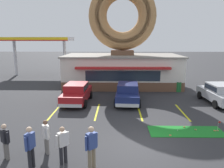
{
  "coord_description": "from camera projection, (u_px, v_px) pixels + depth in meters",
  "views": [
    {
      "loc": [
        -1.18,
        -9.69,
        5.03
      ],
      "look_at": [
        -1.48,
        5.0,
        2.0
      ],
      "focal_mm": 35.0,
      "sensor_mm": 36.0,
      "label": 1
    }
  ],
  "objects": [
    {
      "name": "ground_plane",
      "position": [
        141.0,
        146.0,
        10.48
      ],
      "size": [
        160.0,
        160.0,
        0.0
      ],
      "primitive_type": "plane",
      "color": "#2D2D30"
    },
    {
      "name": "donut_shop_building",
      "position": [
        122.0,
        51.0,
        23.39
      ],
      "size": [
        12.3,
        6.75,
        10.96
      ],
      "color": "brown",
      "rests_on": "ground"
    },
    {
      "name": "putting_mat",
      "position": [
        186.0,
        131.0,
        12.08
      ],
      "size": [
        4.07,
        1.5,
        0.03
      ],
      "primitive_type": "cube",
      "color": "#197523",
      "rests_on": "ground"
    },
    {
      "name": "mini_donut_near_left",
      "position": [
        218.0,
        130.0,
        12.12
      ],
      "size": [
        0.13,
        0.13,
        0.04
      ],
      "primitive_type": "torus",
      "color": "#A5724C",
      "rests_on": "putting_mat"
    },
    {
      "name": "mini_donut_near_right",
      "position": [
        184.0,
        127.0,
        12.61
      ],
      "size": [
        0.13,
        0.13,
        0.04
      ],
      "primitive_type": "torus",
      "color": "brown",
      "rests_on": "putting_mat"
    },
    {
      "name": "mini_donut_mid_left",
      "position": [
        196.0,
        130.0,
        12.25
      ],
      "size": [
        0.13,
        0.13,
        0.04
      ],
      "primitive_type": "torus",
      "color": "#A5724C",
      "rests_on": "putting_mat"
    },
    {
      "name": "mini_donut_mid_centre",
      "position": [
        170.0,
        135.0,
        11.52
      ],
      "size": [
        0.13,
        0.13,
        0.04
      ],
      "primitive_type": "torus",
      "color": "#D17F47",
      "rests_on": "putting_mat"
    },
    {
      "name": "mini_donut_mid_right",
      "position": [
        215.0,
        131.0,
        12.11
      ],
      "size": [
        0.13,
        0.13,
        0.04
      ],
      "primitive_type": "torus",
      "color": "#D17F47",
      "rests_on": "putting_mat"
    },
    {
      "name": "golf_ball",
      "position": [
        178.0,
        130.0,
        12.16
      ],
      "size": [
        0.04,
        0.04,
        0.04
      ],
      "primitive_type": "sphere",
      "color": "white",
      "rests_on": "putting_mat"
    },
    {
      "name": "putting_flag_pin",
      "position": [
        219.0,
        124.0,
        12.07
      ],
      "size": [
        0.13,
        0.01,
        0.55
      ],
      "color": "silver",
      "rests_on": "putting_mat"
    },
    {
      "name": "car_navy",
      "position": [
        128.0,
        92.0,
        17.46
      ],
      "size": [
        2.19,
        4.66,
        1.6
      ],
      "color": "navy",
      "rests_on": "ground"
    },
    {
      "name": "car_red",
      "position": [
        77.0,
        92.0,
        17.4
      ],
      "size": [
        2.12,
        4.63,
        1.6
      ],
      "color": "maroon",
      "rests_on": "ground"
    },
    {
      "name": "car_silver",
      "position": [
        219.0,
        93.0,
        17.23
      ],
      "size": [
        2.13,
        4.63,
        1.6
      ],
      "color": "#B2B5BA",
      "rests_on": "ground"
    },
    {
      "name": "pedestrian_blue_sweater_man",
      "position": [
        63.0,
        143.0,
        8.84
      ],
      "size": [
        0.45,
        0.45,
        1.6
      ],
      "color": "#232328",
      "rests_on": "ground"
    },
    {
      "name": "pedestrian_hooded_kid",
      "position": [
        5.0,
        140.0,
        9.17
      ],
      "size": [
        0.47,
        0.43,
        1.58
      ],
      "color": "slate",
      "rests_on": "ground"
    },
    {
      "name": "pedestrian_leather_jacket_man",
      "position": [
        46.0,
        135.0,
        9.63
      ],
      "size": [
        0.4,
        0.52,
        1.57
      ],
      "color": "slate",
      "rests_on": "ground"
    },
    {
      "name": "pedestrian_clipboard_woman",
      "position": [
        91.0,
        145.0,
        8.46
      ],
      "size": [
        0.46,
        0.44,
        1.76
      ],
      "color": "#7F7056",
      "rests_on": "ground"
    },
    {
      "name": "pedestrian_beanie_man",
      "position": [
        30.0,
        145.0,
        8.51
      ],
      "size": [
        0.32,
        0.58,
        1.73
      ],
      "color": "#232328",
      "rests_on": "ground"
    },
    {
      "name": "trash_bin",
      "position": [
        178.0,
        87.0,
        21.21
      ],
      "size": [
        0.57,
        0.57,
        0.97
      ],
      "color": "#1E662D",
      "rests_on": "ground"
    },
    {
      "name": "gas_station_canopy",
      "position": [
        39.0,
        40.0,
        30.1
      ],
      "size": [
        9.0,
        4.46,
        5.3
      ],
      "color": "silver",
      "rests_on": "ground"
    },
    {
      "name": "parking_stripe_far_left",
      "position": [
        55.0,
        111.0,
        15.49
      ],
      "size": [
        0.12,
        3.6,
        0.01
      ],
      "primitive_type": "cube",
      "color": "yellow",
      "rests_on": "ground"
    },
    {
      "name": "parking_stripe_left",
      "position": [
        97.0,
        112.0,
        15.43
      ],
      "size": [
        0.12,
        3.6,
        0.01
      ],
      "primitive_type": "cube",
      "color": "yellow",
      "rests_on": "ground"
    },
    {
      "name": "parking_stripe_mid_left",
      "position": [
        140.0,
        112.0,
        15.37
      ],
      "size": [
        0.12,
        3.6,
        0.01
      ],
      "primitive_type": "cube",
      "color": "yellow",
      "rests_on": "ground"
    },
    {
      "name": "parking_stripe_centre",
      "position": [
        182.0,
        112.0,
        15.31
      ],
      "size": [
        0.12,
        3.6,
        0.01
      ],
      "primitive_type": "cube",
      "color": "yellow",
      "rests_on": "ground"
    }
  ]
}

